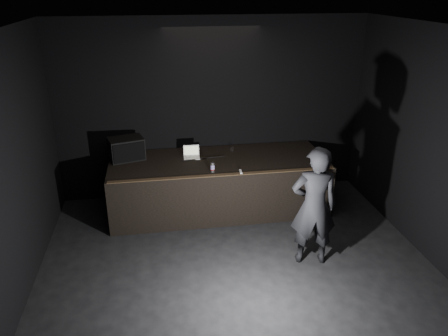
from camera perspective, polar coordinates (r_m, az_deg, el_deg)
name	(u,v)px	position (r m, az deg, el deg)	size (l,w,h in m)	color
ground	(248,300)	(6.29, 3.18, -16.83)	(7.00, 7.00, 0.00)	black
room_walls	(252,165)	(5.23, 3.66, 0.45)	(6.10, 7.10, 3.52)	black
stage_riser	(218,184)	(8.30, -0.73, -2.11)	(4.00, 1.50, 1.00)	black
riser_lip	(224,175)	(7.45, 0.06, -0.88)	(3.92, 0.10, 0.01)	brown
stage_monitor	(126,149)	(8.25, -12.62, 2.46)	(0.71, 0.59, 0.41)	black
cable	(204,158)	(8.14, -2.69, 1.25)	(0.02, 0.02, 0.82)	black
laptop	(192,154)	(8.23, -4.26, 1.80)	(0.31, 0.28, 0.20)	silver
beer_can	(213,167)	(7.54, -1.51, 0.08)	(0.07, 0.07, 0.17)	silver
plastic_cup	(232,149)	(8.47, 1.05, 2.45)	(0.07, 0.07, 0.09)	white
wii_remote	(241,172)	(7.54, 2.19, -0.50)	(0.04, 0.16, 0.03)	silver
person	(314,206)	(6.67, 11.65, -4.94)	(0.69, 0.45, 1.90)	black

